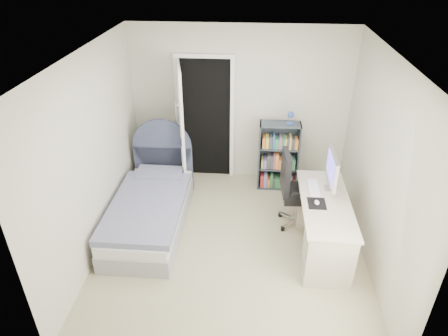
# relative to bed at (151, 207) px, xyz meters

# --- Properties ---
(room_shell) EXTENTS (3.50, 3.70, 2.60)m
(room_shell) POSITION_rel_bed_xyz_m (1.16, -0.34, 0.97)
(room_shell) COLOR gray
(room_shell) RESTS_ON ground
(door) EXTENTS (0.92, 0.81, 2.06)m
(door) POSITION_rel_bed_xyz_m (0.40, 1.18, 0.76)
(door) COLOR black
(door) RESTS_ON ground
(bed) EXTENTS (0.95, 1.99, 1.22)m
(bed) POSITION_rel_bed_xyz_m (0.00, 0.00, 0.00)
(bed) COLOR gray
(bed) RESTS_ON ground
(nightstand) EXTENTS (0.40, 0.40, 0.59)m
(nightstand) POSITION_rel_bed_xyz_m (0.11, 1.26, 0.11)
(nightstand) COLOR #DCB987
(nightstand) RESTS_ON ground
(floor_lamp) EXTENTS (0.21, 0.21, 1.48)m
(floor_lamp) POSITION_rel_bed_xyz_m (0.25, 0.95, 0.33)
(floor_lamp) COLOR silver
(floor_lamp) RESTS_ON ground
(bookcase) EXTENTS (0.62, 0.27, 1.33)m
(bookcase) POSITION_rel_bed_xyz_m (1.80, 1.13, 0.23)
(bookcase) COLOR #353F48
(bookcase) RESTS_ON ground
(desk) EXTENTS (0.60, 1.50, 1.23)m
(desk) POSITION_rel_bed_xyz_m (2.31, -0.32, 0.12)
(desk) COLOR beige
(desk) RESTS_ON ground
(office_chair) EXTENTS (0.58, 0.60, 1.12)m
(office_chair) POSITION_rel_bed_xyz_m (1.97, 0.16, 0.34)
(office_chair) COLOR silver
(office_chair) RESTS_ON ground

